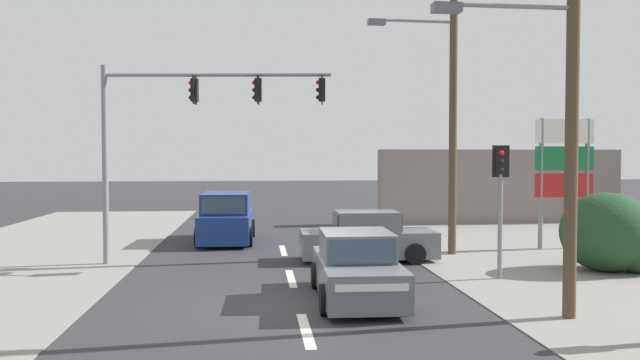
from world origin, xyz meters
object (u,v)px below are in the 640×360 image
object	(u,v)px
shopping_plaza_sign	(564,164)
sedan_crossing_left	(368,238)
sedan_receding_far	(357,269)
suv_oncoming_mid	(226,219)
pedestal_signal_right_kerb	(501,189)
utility_pole_midground_right	(450,83)
traffic_signal_mast	(184,120)
utility_pole_foreground_right	(565,86)

from	to	relation	value
shopping_plaza_sign	sedan_crossing_left	distance (m)	7.89
sedan_crossing_left	sedan_receding_far	xyz separation A→B (m)	(-1.20, -5.23, 0.00)
suv_oncoming_mid	sedan_receding_far	world-z (taller)	suv_oncoming_mid
pedestal_signal_right_kerb	suv_oncoming_mid	distance (m)	11.15
utility_pole_midground_right	sedan_receding_far	world-z (taller)	utility_pole_midground_right
utility_pole_midground_right	suv_oncoming_mid	bearing A→B (deg)	152.77
traffic_signal_mast	sedan_crossing_left	distance (m)	6.71
pedestal_signal_right_kerb	sedan_receding_far	xyz separation A→B (m)	(-4.15, -1.92, -1.71)
shopping_plaza_sign	sedan_receding_far	bearing A→B (deg)	-140.59
traffic_signal_mast	utility_pole_foreground_right	bearing A→B (deg)	-40.93
suv_oncoming_mid	sedan_receding_far	bearing A→B (deg)	-71.14
utility_pole_foreground_right	utility_pole_midground_right	world-z (taller)	utility_pole_midground_right
utility_pole_midground_right	suv_oncoming_mid	size ratio (longest dim) A/B	2.33
traffic_signal_mast	sedan_crossing_left	world-z (taller)	traffic_signal_mast
utility_pole_midground_right	pedestal_signal_right_kerb	world-z (taller)	utility_pole_midground_right
sedan_crossing_left	suv_oncoming_mid	distance (m)	6.61
utility_pole_midground_right	sedan_crossing_left	world-z (taller)	utility_pole_midground_right
utility_pole_midground_right	suv_oncoming_mid	xyz separation A→B (m)	(-7.49, 3.85, -4.81)
sedan_crossing_left	utility_pole_midground_right	bearing A→B (deg)	17.21
utility_pole_foreground_right	traffic_signal_mast	xyz separation A→B (m)	(-8.27, 7.17, -0.30)
pedestal_signal_right_kerb	sedan_crossing_left	xyz separation A→B (m)	(-2.96, 3.31, -1.71)
pedestal_signal_right_kerb	shopping_plaza_sign	size ratio (longest dim) A/B	0.77
traffic_signal_mast	suv_oncoming_mid	size ratio (longest dim) A/B	1.50
pedestal_signal_right_kerb	shopping_plaza_sign	xyz separation A→B (m)	(4.38, 5.10, 0.57)
sedan_receding_far	shopping_plaza_sign	bearing A→B (deg)	39.41
utility_pole_foreground_right	suv_oncoming_mid	bearing A→B (deg)	120.99
shopping_plaza_sign	pedestal_signal_right_kerb	bearing A→B (deg)	-130.70
utility_pole_foreground_right	sedan_receding_far	xyz separation A→B (m)	(-3.84, 2.09, -3.95)
shopping_plaza_sign	sedan_receding_far	world-z (taller)	shopping_plaza_sign
shopping_plaza_sign	sedan_crossing_left	size ratio (longest dim) A/B	1.08
utility_pole_midground_right	sedan_receding_far	bearing A→B (deg)	-123.70
traffic_signal_mast	utility_pole_midground_right	bearing A→B (deg)	6.99
utility_pole_midground_right	pedestal_signal_right_kerb	distance (m)	5.33
pedestal_signal_right_kerb	shopping_plaza_sign	distance (m)	6.75
utility_pole_foreground_right	traffic_signal_mast	bearing A→B (deg)	139.07
utility_pole_foreground_right	sedan_receding_far	bearing A→B (deg)	151.40
utility_pole_foreground_right	utility_pole_midground_right	bearing A→B (deg)	88.32
utility_pole_foreground_right	traffic_signal_mast	distance (m)	10.95
utility_pole_foreground_right	sedan_crossing_left	bearing A→B (deg)	109.85
traffic_signal_mast	shopping_plaza_sign	xyz separation A→B (m)	(12.97, 1.94, -1.37)
shopping_plaza_sign	utility_pole_foreground_right	bearing A→B (deg)	-117.29
shopping_plaza_sign	suv_oncoming_mid	size ratio (longest dim) A/B	1.00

